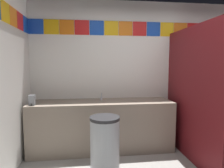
# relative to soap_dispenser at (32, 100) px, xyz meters

# --- Properties ---
(wall_back) EXTENTS (4.19, 0.09, 2.61)m
(wall_back) POSITION_rel_soap_dispenser_xyz_m (1.94, 0.54, 0.39)
(wall_back) COLOR white
(wall_back) RESTS_ON ground_plane
(vanity_counter) EXTENTS (2.38, 0.62, 0.84)m
(vanity_counter) POSITION_rel_soap_dispenser_xyz_m (1.08, 0.19, -0.50)
(vanity_counter) COLOR gray
(vanity_counter) RESTS_ON ground_plane
(faucet_center) EXTENTS (0.04, 0.10, 0.14)m
(faucet_center) POSITION_rel_soap_dispenser_xyz_m (1.08, 0.28, -0.03)
(faucet_center) COLOR silver
(faucet_center) RESTS_ON vanity_counter
(soap_dispenser) EXTENTS (0.09, 0.09, 0.16)m
(soap_dispenser) POSITION_rel_soap_dispenser_xyz_m (0.00, 0.00, 0.00)
(soap_dispenser) COLOR gray
(soap_dispenser) RESTS_ON vanity_counter
(stall_divider) EXTENTS (0.92, 1.59, 2.04)m
(stall_divider) POSITION_rel_soap_dispenser_xyz_m (2.56, -0.56, 0.10)
(stall_divider) COLOR maroon
(stall_divider) RESTS_ON ground_plane
(toilet) EXTENTS (0.39, 0.49, 0.74)m
(toilet) POSITION_rel_soap_dispenser_xyz_m (2.99, 0.03, -0.62)
(toilet) COLOR white
(toilet) RESTS_ON ground_plane
(trash_bin) EXTENTS (0.40, 0.40, 0.77)m
(trash_bin) POSITION_rel_soap_dispenser_xyz_m (1.07, -0.53, -0.54)
(trash_bin) COLOR #999EA3
(trash_bin) RESTS_ON ground_plane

